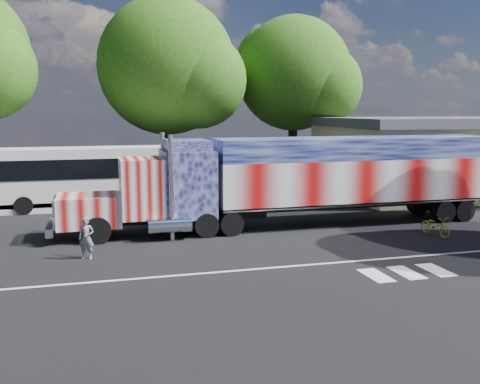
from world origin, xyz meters
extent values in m
plane|color=black|center=(0.00, 0.00, 0.00)|extent=(100.00, 100.00, 0.00)
cube|color=silver|center=(0.00, -3.00, 0.01)|extent=(30.00, 0.15, 0.01)
cube|color=silver|center=(2.80, -4.80, 0.01)|extent=(0.70, 1.60, 0.01)
cube|color=silver|center=(4.00, -4.80, 0.01)|extent=(0.70, 1.60, 0.01)
cube|color=silver|center=(5.20, -4.80, 0.01)|extent=(0.70, 1.60, 0.01)
cube|color=black|center=(-3.45, 3.52, 0.74)|extent=(9.54, 1.06, 0.32)
cube|color=#D27F7E|center=(-6.84, 3.52, 1.27)|extent=(2.76, 2.33, 1.38)
cube|color=silver|center=(-8.27, 3.52, 1.27)|extent=(0.13, 2.01, 1.23)
cube|color=silver|center=(-8.48, 3.52, 0.58)|extent=(0.32, 2.65, 0.38)
cube|color=#D27F7E|center=(-4.51, 3.52, 2.23)|extent=(1.91, 2.65, 2.65)
cube|color=black|center=(-5.41, 3.52, 2.70)|extent=(0.06, 2.23, 0.95)
cube|color=#4E508C|center=(-2.39, 3.52, 2.33)|extent=(2.33, 2.65, 3.07)
cube|color=#4E508C|center=(-2.39, 3.52, 4.08)|extent=(1.91, 2.54, 0.53)
cylinder|color=silver|center=(-3.34, 4.92, 2.33)|extent=(0.21, 0.21, 4.67)
cylinder|color=silver|center=(-3.34, 2.12, 2.33)|extent=(0.21, 0.21, 4.67)
cylinder|color=silver|center=(-3.45, 4.89, 0.69)|extent=(1.91, 0.70, 0.70)
cylinder|color=silver|center=(-3.45, 2.14, 0.69)|extent=(1.91, 0.70, 0.70)
cylinder|color=black|center=(-6.52, 2.35, 0.58)|extent=(1.17, 0.37, 1.17)
cylinder|color=black|center=(-6.52, 4.68, 0.58)|extent=(1.17, 0.37, 1.17)
cylinder|color=black|center=(-1.75, 2.40, 0.55)|extent=(1.10, 0.58, 1.10)
cylinder|color=black|center=(-1.75, 4.63, 0.55)|extent=(1.10, 0.58, 1.10)
cylinder|color=black|center=(-0.59, 2.40, 0.55)|extent=(1.10, 0.58, 1.10)
cylinder|color=black|center=(-0.59, 4.63, 0.55)|extent=(1.10, 0.58, 1.10)
cube|color=black|center=(6.09, 3.52, 1.01)|extent=(13.78, 1.17, 0.32)
cube|color=#DF8080|center=(6.09, 3.52, 2.23)|extent=(14.21, 2.76, 2.12)
cube|color=#454E90|center=(6.09, 3.52, 3.82)|extent=(14.21, 2.76, 1.06)
cube|color=silver|center=(6.09, 3.52, 1.17)|extent=(14.21, 2.76, 0.13)
cube|color=silver|center=(13.22, 3.52, 2.76)|extent=(0.04, 2.65, 3.07)
cylinder|color=black|center=(10.65, 2.40, 0.55)|extent=(1.10, 0.58, 1.10)
cylinder|color=black|center=(10.65, 4.63, 0.55)|extent=(1.10, 0.58, 1.10)
cylinder|color=black|center=(11.82, 2.40, 0.55)|extent=(1.10, 0.58, 1.10)
cylinder|color=black|center=(11.82, 4.63, 0.55)|extent=(1.10, 0.58, 1.10)
cube|color=white|center=(-5.85, 11.40, 1.77)|extent=(12.15, 2.63, 3.54)
cube|color=black|center=(-5.85, 11.40, 2.43)|extent=(11.75, 2.69, 1.11)
cube|color=black|center=(-5.85, 11.40, 0.46)|extent=(12.15, 2.63, 0.25)
cylinder|color=black|center=(-10.40, 10.13, 0.51)|extent=(1.01, 0.30, 1.01)
cylinder|color=black|center=(-10.40, 12.66, 0.51)|extent=(1.01, 0.30, 1.01)
cylinder|color=black|center=(-2.81, 10.13, 0.51)|extent=(1.01, 0.30, 1.01)
cylinder|color=black|center=(-2.81, 12.66, 0.51)|extent=(1.01, 0.30, 1.01)
cylinder|color=black|center=(-1.90, 10.13, 0.51)|extent=(1.01, 0.30, 1.01)
cylinder|color=black|center=(-1.90, 12.66, 0.51)|extent=(1.01, 0.30, 1.01)
cube|color=#1E5926|center=(12.00, 5.96, 2.40)|extent=(1.60, 0.08, 1.20)
imported|color=slate|center=(-6.95, 0.06, 0.82)|extent=(0.68, 0.54, 1.64)
imported|color=gold|center=(8.44, -0.12, 0.46)|extent=(0.89, 1.81, 0.91)
cylinder|color=black|center=(8.45, 18.41, 3.39)|extent=(0.70, 0.70, 6.78)
sphere|color=#326116|center=(8.45, 18.41, 8.48)|extent=(8.72, 8.72, 8.72)
sphere|color=#326116|center=(10.19, 17.10, 7.51)|extent=(6.10, 6.10, 6.10)
sphere|color=#326116|center=(7.14, 19.71, 9.44)|extent=(5.66, 5.66, 5.66)
cylinder|color=black|center=(-1.38, 17.56, 3.51)|extent=(0.70, 0.70, 7.01)
sphere|color=#326116|center=(-1.38, 17.56, 8.77)|extent=(9.62, 9.62, 9.62)
sphere|color=#326116|center=(0.54, 16.12, 7.76)|extent=(6.73, 6.73, 6.73)
sphere|color=#326116|center=(-2.83, 19.01, 9.77)|extent=(6.25, 6.25, 6.25)
camera|label=1|loc=(-6.47, -20.88, 5.70)|focal=40.00mm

